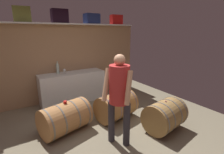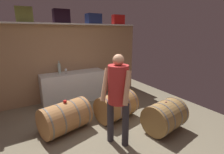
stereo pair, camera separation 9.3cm
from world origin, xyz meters
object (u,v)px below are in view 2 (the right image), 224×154
work_cabinet (74,87)px  tasting_cup (65,102)px  toolcase_red (118,20)px  winemaker_pouring (118,91)px  wine_barrel_near (65,117)px  wine_barrel_far (117,106)px  toolcase_olive (24,15)px  wine_glass (66,70)px  toolcase_black (61,16)px  toolcase_navy (93,19)px  wine_barrel_flank (165,116)px  wine_bottle_clear (59,68)px

work_cabinet → tasting_cup: 1.54m
toolcase_red → winemaker_pouring: 3.15m
wine_barrel_near → wine_barrel_far: (1.16, -0.07, -0.00)m
work_cabinet → tasting_cup: bearing=-114.2°
toolcase_olive → wine_glass: bearing=-9.9°
toolcase_black → toolcase_navy: 0.91m
work_cabinet → wine_barrel_flank: (1.08, -2.37, -0.12)m
toolcase_olive → toolcase_black: 0.86m
toolcase_navy → wine_barrel_near: 2.89m
winemaker_pouring → toolcase_red: bearing=-65.8°
tasting_cup → winemaker_pouring: 1.14m
toolcase_red → toolcase_olive: bearing=-175.8°
work_cabinet → tasting_cup: (-0.63, -1.39, 0.21)m
toolcase_olive → tasting_cup: toolcase_olive is taller
toolcase_black → tasting_cup: 2.36m
toolcase_red → tasting_cup: (-2.20, -1.58, -1.67)m
wine_glass → wine_barrel_far: bearing=-63.5°
toolcase_olive → wine_bottle_clear: (0.69, -0.06, -1.34)m
toolcase_navy → wine_barrel_far: 2.59m
wine_glass → wine_barrel_near: size_ratio=0.14×
work_cabinet → tasting_cup: size_ratio=26.54×
wine_bottle_clear → wine_barrel_flank: size_ratio=0.38×
tasting_cup → wine_barrel_flank: bearing=-29.8°
tasting_cup → work_cabinet: bearing=65.8°
wine_barrel_far → tasting_cup: 1.19m
toolcase_navy → tasting_cup: 2.67m
toolcase_navy → winemaker_pouring: size_ratio=0.25×
toolcase_red → wine_barrel_flank: bearing=-96.7°
wine_barrel_near → winemaker_pouring: winemaker_pouring is taller
wine_bottle_clear → tasting_cup: (-0.28, -1.52, -0.36)m
wine_glass → wine_barrel_near: wine_glass is taller
toolcase_black → wine_bottle_clear: toolcase_black is taller
winemaker_pouring → toolcase_black: bearing=-28.5°
wine_barrel_near → wine_glass: bearing=57.1°
toolcase_red → tasting_cup: bearing=-140.2°
wine_bottle_clear → wine_barrel_near: size_ratio=0.32×
wine_barrel_near → winemaker_pouring: bearing=-65.7°
wine_barrel_near → tasting_cup: tasting_cup is taller
tasting_cup → toolcase_navy: bearing=49.1°
toolcase_red → tasting_cup: 3.18m
toolcase_black → wine_barrel_far: (0.68, -1.65, -2.02)m
wine_bottle_clear → wine_barrel_near: (-0.30, -1.52, -0.69)m
toolcase_black → wine_glass: (-0.04, -0.20, -1.38)m
toolcase_olive → wine_glass: (0.82, -0.20, -1.39)m
wine_barrel_flank → winemaker_pouring: size_ratio=0.55×
work_cabinet → wine_barrel_far: (0.51, -1.47, -0.12)m
toolcase_navy → wine_glass: (-0.94, -0.20, -1.35)m
wine_bottle_clear → wine_barrel_flank: wine_bottle_clear is taller
wine_bottle_clear → toolcase_black: bearing=18.4°
toolcase_red → wine_barrel_flank: (-0.49, -2.55, -1.99)m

